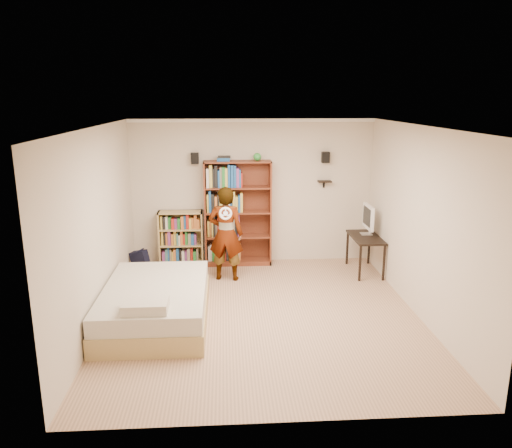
{
  "coord_description": "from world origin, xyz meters",
  "views": [
    {
      "loc": [
        -0.52,
        -6.71,
        3.08
      ],
      "look_at": [
        -0.05,
        0.6,
        1.21
      ],
      "focal_mm": 35.0,
      "sensor_mm": 36.0,
      "label": 1
    }
  ],
  "objects": [
    {
      "name": "navy_bag",
      "position": [
        -2.04,
        1.88,
        0.22
      ],
      "size": [
        0.38,
        0.31,
        0.44
      ],
      "primitive_type": null,
      "rotation": [
        0.0,
        0.0,
        -0.37
      ],
      "color": "black",
      "rests_on": "ground"
    },
    {
      "name": "room_shell",
      "position": [
        0.0,
        0.0,
        1.76
      ],
      "size": [
        4.52,
        5.02,
        2.71
      ],
      "color": "beige",
      "rests_on": "ground"
    },
    {
      "name": "daybed",
      "position": [
        -1.52,
        -0.11,
        0.32
      ],
      "size": [
        1.43,
        2.2,
        0.65
      ],
      "primitive_type": null,
      "color": "beige",
      "rests_on": "ground"
    },
    {
      "name": "low_bookshelf",
      "position": [
        -1.35,
        2.35,
        0.51
      ],
      "size": [
        0.82,
        0.31,
        1.03
      ],
      "primitive_type": null,
      "color": "tan",
      "rests_on": "ground"
    },
    {
      "name": "wall_shelf",
      "position": [
        1.35,
        2.41,
        1.55
      ],
      "size": [
        0.25,
        0.16,
        0.02
      ],
      "primitive_type": "cube",
      "color": "black",
      "rests_on": "room_shell"
    },
    {
      "name": "person",
      "position": [
        -0.51,
        1.5,
        0.82
      ],
      "size": [
        0.66,
        0.49,
        1.63
      ],
      "primitive_type": "imported",
      "rotation": [
        0.0,
        0.0,
        2.96
      ],
      "color": "black",
      "rests_on": "ground"
    },
    {
      "name": "tall_bookshelf",
      "position": [
        -0.28,
        2.32,
        0.98
      ],
      "size": [
        1.24,
        0.36,
        1.96
      ],
      "primitive_type": null,
      "color": "brown",
      "rests_on": "ground"
    },
    {
      "name": "imac",
      "position": [
        2.03,
        1.85,
        0.94
      ],
      "size": [
        0.15,
        0.55,
        0.54
      ],
      "primitive_type": null,
      "rotation": [
        0.0,
        0.0,
        0.09
      ],
      "color": "white",
      "rests_on": "computer_desk"
    },
    {
      "name": "crown_molding",
      "position": [
        0.0,
        0.0,
        2.67
      ],
      "size": [
        4.5,
        5.0,
        0.06
      ],
      "color": "white",
      "rests_on": "room_shell"
    },
    {
      "name": "computer_desk",
      "position": [
        1.99,
        1.71,
        0.33
      ],
      "size": [
        0.49,
        0.98,
        0.67
      ],
      "primitive_type": null,
      "color": "black",
      "rests_on": "ground"
    },
    {
      "name": "speaker_left",
      "position": [
        -1.05,
        2.4,
        2.0
      ],
      "size": [
        0.14,
        0.12,
        0.2
      ],
      "primitive_type": "cube",
      "color": "black",
      "rests_on": "room_shell"
    },
    {
      "name": "wii_wheel",
      "position": [
        -0.51,
        1.2,
        1.24
      ],
      "size": [
        0.21,
        0.08,
        0.22
      ],
      "primitive_type": "torus",
      "rotation": [
        1.36,
        0.0,
        0.0
      ],
      "color": "white",
      "rests_on": "person"
    },
    {
      "name": "speaker_right",
      "position": [
        1.35,
        2.4,
        2.0
      ],
      "size": [
        0.14,
        0.12,
        0.2
      ],
      "primitive_type": "cube",
      "color": "black",
      "rests_on": "room_shell"
    },
    {
      "name": "ground",
      "position": [
        0.0,
        0.0,
        0.0
      ],
      "size": [
        4.5,
        5.0,
        0.01
      ],
      "primitive_type": "cube",
      "color": "tan",
      "rests_on": "ground"
    }
  ]
}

